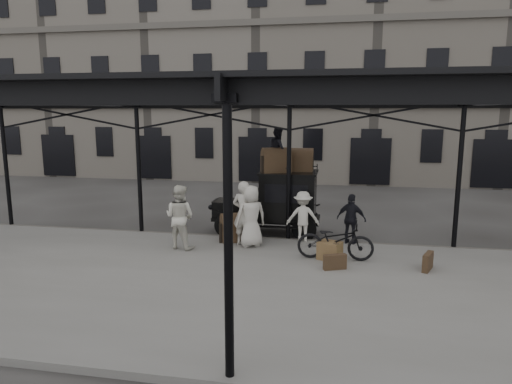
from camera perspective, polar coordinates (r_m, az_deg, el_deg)
ground at (r=12.85m, az=2.97°, el=-8.87°), size 120.00×120.00×0.00m
platform at (r=10.97m, az=1.56°, el=-11.85°), size 28.00×8.00×0.15m
canopy at (r=10.46m, az=1.92°, el=12.41°), size 22.50×9.00×4.74m
building_frontage at (r=30.23m, az=7.80°, el=15.39°), size 64.00×8.00×14.00m
taxi at (r=15.48m, az=2.91°, el=-0.97°), size 3.65×1.55×2.18m
porter_left at (r=13.73m, az=-1.53°, el=-2.67°), size 0.80×0.61×1.98m
porter_midleft at (r=13.63m, az=-9.51°, el=-3.08°), size 1.06×0.90×1.90m
porter_centre at (r=13.63m, az=-0.63°, el=-3.02°), size 1.08×0.97×1.86m
porter_official at (r=14.24m, az=11.83°, el=-3.32°), size 0.98×0.63×1.55m
porter_right at (r=14.27m, az=5.87°, el=-3.05°), size 1.09×0.72×1.58m
bicycle at (r=12.72m, az=9.88°, el=-5.94°), size 2.08×0.74×1.09m
porter_roof at (r=15.15m, az=2.80°, el=5.31°), size 0.74×0.84×1.46m
steamer_trunk_roof_near at (r=15.05m, az=2.52°, el=3.78°), size 1.07×0.88×0.68m
steamer_trunk_roof_far at (r=15.41m, az=5.52°, el=3.82°), size 0.88×0.54×0.64m
steamer_trunk_platform at (r=14.39m, az=-2.40°, el=-4.63°), size 1.17×0.97×0.73m
wicker_hamper at (r=12.76m, az=9.21°, el=-7.24°), size 0.73×0.65×0.50m
suitcase_upright at (r=12.59m, az=20.68°, el=-8.15°), size 0.37×0.61×0.45m
suitcase_flat at (r=12.02m, az=9.83°, el=-8.61°), size 0.61×0.37×0.40m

